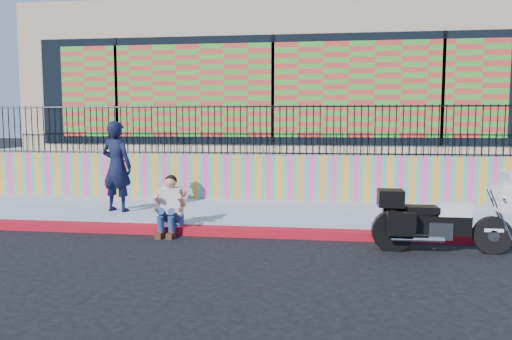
# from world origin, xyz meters

# --- Properties ---
(ground) EXTENTS (90.00, 90.00, 0.00)m
(ground) POSITION_xyz_m (0.00, 0.00, 0.00)
(ground) COLOR black
(ground) RESTS_ON ground
(red_curb) EXTENTS (16.00, 0.30, 0.15)m
(red_curb) POSITION_xyz_m (0.00, 0.00, 0.07)
(red_curb) COLOR #AA0C28
(red_curb) RESTS_ON ground
(sidewalk) EXTENTS (16.00, 3.00, 0.15)m
(sidewalk) POSITION_xyz_m (0.00, 1.65, 0.07)
(sidewalk) COLOR #8F98AC
(sidewalk) RESTS_ON ground
(mural_wall) EXTENTS (16.00, 0.20, 1.10)m
(mural_wall) POSITION_xyz_m (0.00, 3.25, 0.70)
(mural_wall) COLOR #FF438B
(mural_wall) RESTS_ON sidewalk
(metal_fence) EXTENTS (15.80, 0.04, 1.20)m
(metal_fence) POSITION_xyz_m (0.00, 3.25, 1.85)
(metal_fence) COLOR black
(metal_fence) RESTS_ON mural_wall
(elevated_platform) EXTENTS (16.00, 10.00, 1.25)m
(elevated_platform) POSITION_xyz_m (0.00, 8.35, 0.62)
(elevated_platform) COLOR #8F98AC
(elevated_platform) RESTS_ON ground
(storefront_building) EXTENTS (14.00, 8.06, 4.00)m
(storefront_building) POSITION_xyz_m (0.00, 8.13, 3.25)
(storefront_building) COLOR tan
(storefront_building) RESTS_ON elevated_platform
(police_motorcycle) EXTENTS (2.11, 0.70, 1.31)m
(police_motorcycle) POSITION_xyz_m (3.13, -0.68, 0.55)
(police_motorcycle) COLOR black
(police_motorcycle) RESTS_ON ground
(police_officer) EXTENTS (0.79, 0.62, 1.92)m
(police_officer) POSITION_xyz_m (-3.04, 1.29, 1.11)
(police_officer) COLOR black
(police_officer) RESTS_ON sidewalk
(seated_man) EXTENTS (0.54, 0.71, 1.06)m
(seated_man) POSITION_xyz_m (-1.47, -0.09, 0.45)
(seated_man) COLOR navy
(seated_man) RESTS_ON ground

